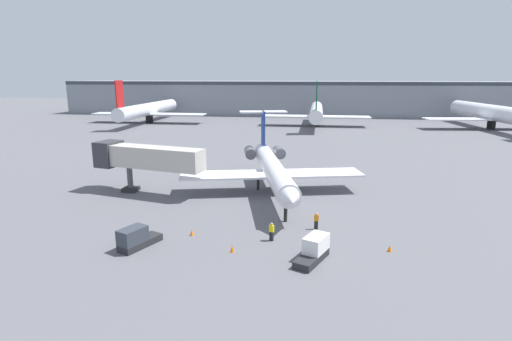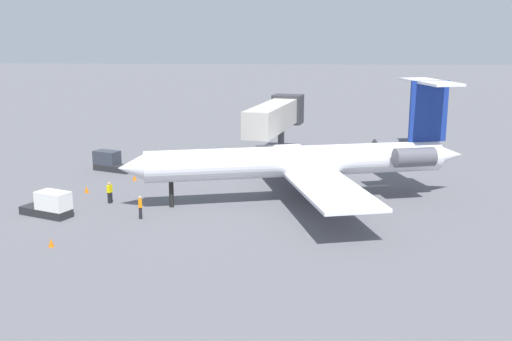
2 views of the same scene
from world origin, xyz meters
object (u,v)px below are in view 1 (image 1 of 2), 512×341
object	(u,v)px
traffic_cone_mid	(390,248)
regional_jet	(272,166)
ground_crew_marshaller	(272,232)
traffic_cone_far	(232,249)
parked_airliner_west_mid	(316,112)
baggage_tug_lead	(314,250)
parked_airliner_west_end	(149,110)
traffic_cone_near	(192,233)
jet_bridge	(142,157)
parked_airliner_centre	(493,113)
baggage_tug_trailing	(136,239)
ground_crew_loader	(316,221)

from	to	relation	value
traffic_cone_mid	regional_jet	bearing A→B (deg)	125.66
traffic_cone_mid	ground_crew_marshaller	bearing A→B (deg)	175.34
regional_jet	ground_crew_marshaller	distance (m)	15.94
traffic_cone_far	parked_airliner_west_mid	world-z (taller)	parked_airliner_west_mid
baggage_tug_lead	parked_airliner_west_end	size ratio (longest dim) A/B	0.10
traffic_cone_near	parked_airliner_west_mid	distance (m)	85.95
regional_jet	baggage_tug_lead	size ratio (longest dim) A/B	6.52
jet_bridge	ground_crew_marshaller	bearing A→B (deg)	-35.82
traffic_cone_far	parked_airliner_centre	size ratio (longest dim) A/B	0.01
baggage_tug_trailing	traffic_cone_mid	distance (m)	21.43
ground_crew_loader	parked_airliner_centre	distance (m)	94.20
ground_crew_marshaller	traffic_cone_near	size ratio (longest dim) A/B	3.07
traffic_cone_near	traffic_cone_mid	size ratio (longest dim) A/B	1.00
baggage_tug_lead	jet_bridge	bearing A→B (deg)	143.21
regional_jet	baggage_tug_lead	xyz separation A→B (m)	(5.56, -18.94, -2.45)
traffic_cone_near	parked_airliner_west_end	world-z (taller)	parked_airliner_west_end
parked_airliner_west_end	baggage_tug_trailing	bearing A→B (deg)	-67.66
jet_bridge	regional_jet	bearing A→B (deg)	10.76
regional_jet	parked_airliner_west_mid	world-z (taller)	parked_airliner_west_mid
ground_crew_marshaller	traffic_cone_mid	size ratio (longest dim) A/B	3.07
regional_jet	traffic_cone_mid	distance (m)	20.50
traffic_cone_far	parked_airliner_west_mid	xyz separation A→B (m)	(6.34, 88.14, 3.83)
baggage_tug_lead	traffic_cone_mid	bearing A→B (deg)	21.52
traffic_cone_near	traffic_cone_mid	bearing A→B (deg)	-2.95
parked_airliner_west_end	traffic_cone_mid	bearing A→B (deg)	-56.23
regional_jet	traffic_cone_near	bearing A→B (deg)	-109.79
ground_crew_marshaller	baggage_tug_lead	bearing A→B (deg)	-41.03
parked_airliner_centre	regional_jet	bearing A→B (deg)	-127.14
ground_crew_marshaller	parked_airliner_centre	world-z (taller)	parked_airliner_centre
jet_bridge	baggage_tug_lead	world-z (taller)	jet_bridge
traffic_cone_near	parked_airliner_west_mid	size ratio (longest dim) A/B	0.02
baggage_tug_trailing	traffic_cone_mid	size ratio (longest dim) A/B	7.69
parked_airliner_west_end	ground_crew_marshaller	bearing A→B (deg)	-60.84
traffic_cone_near	parked_airliner_west_end	distance (m)	94.70
traffic_cone_near	parked_airliner_centre	world-z (taller)	parked_airliner_centre
ground_crew_marshaller	parked_airliner_west_mid	bearing A→B (deg)	87.74
traffic_cone_mid	parked_airliner_centre	world-z (taller)	parked_airliner_centre
jet_bridge	traffic_cone_mid	xyz separation A→B (m)	(27.58, -13.48, -4.28)
ground_crew_loader	baggage_tug_trailing	bearing A→B (deg)	-156.33
traffic_cone_near	ground_crew_loader	bearing A→B (deg)	16.27
traffic_cone_far	traffic_cone_mid	bearing A→B (deg)	8.94
ground_crew_marshaller	traffic_cone_far	xyz separation A→B (m)	(-2.97, -2.87, -0.58)
traffic_cone_near	parked_airliner_centre	distance (m)	103.02
regional_jet	traffic_cone_far	bearing A→B (deg)	-93.67
ground_crew_loader	jet_bridge	bearing A→B (deg)	156.60
ground_crew_loader	baggage_tug_lead	xyz separation A→B (m)	(-0.13, -6.66, -0.02)
ground_crew_marshaller	traffic_cone_mid	xyz separation A→B (m)	(10.04, -0.82, -0.58)
baggage_tug_lead	parked_airliner_west_mid	bearing A→B (deg)	90.27
jet_bridge	parked_airliner_west_mid	xyz separation A→B (m)	(20.91, 72.61, -0.45)
jet_bridge	parked_airliner_west_mid	bearing A→B (deg)	73.93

